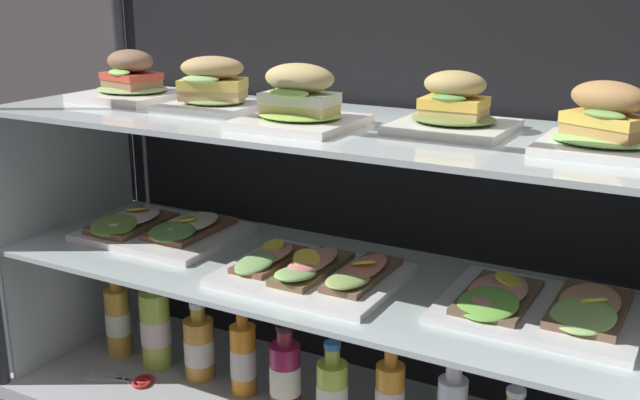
% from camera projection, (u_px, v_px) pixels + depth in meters
% --- Properties ---
extents(case_frame, '(1.44, 0.49, 0.95)m').
position_uv_depth(case_frame, '(353.00, 180.00, 1.58)').
color(case_frame, '#333338').
rests_on(case_frame, ground).
extents(riser_lower_tier, '(1.38, 0.42, 0.31)m').
position_uv_depth(riser_lower_tier, '(320.00, 350.00, 1.55)').
color(riser_lower_tier, silver).
rests_on(riser_lower_tier, case_base_deck).
extents(shelf_lower_glass, '(1.40, 0.44, 0.01)m').
position_uv_depth(shelf_lower_glass, '(320.00, 276.00, 1.50)').
color(shelf_lower_glass, silver).
rests_on(shelf_lower_glass, riser_lower_tier).
extents(riser_upper_tier, '(1.38, 0.42, 0.30)m').
position_uv_depth(riser_upper_tier, '(320.00, 203.00, 1.46)').
color(riser_upper_tier, silver).
rests_on(riser_upper_tier, shelf_lower_glass).
extents(shelf_upper_glass, '(1.40, 0.44, 0.01)m').
position_uv_depth(shelf_upper_glass, '(320.00, 125.00, 1.42)').
color(shelf_upper_glass, silver).
rests_on(shelf_upper_glass, riser_upper_tier).
extents(plated_roll_sandwich_right_of_center, '(0.21, 0.21, 0.11)m').
position_uv_depth(plated_roll_sandwich_right_of_center, '(132.00, 82.00, 1.67)').
color(plated_roll_sandwich_right_of_center, white).
rests_on(plated_roll_sandwich_right_of_center, shelf_upper_glass).
extents(plated_roll_sandwich_far_left, '(0.18, 0.18, 0.11)m').
position_uv_depth(plated_roll_sandwich_far_left, '(212.00, 90.00, 1.52)').
color(plated_roll_sandwich_far_left, white).
rests_on(plated_roll_sandwich_far_left, shelf_upper_glass).
extents(plated_roll_sandwich_near_right_corner, '(0.20, 0.20, 0.11)m').
position_uv_depth(plated_roll_sandwich_near_right_corner, '(299.00, 104.00, 1.36)').
color(plated_roll_sandwich_near_right_corner, white).
rests_on(plated_roll_sandwich_near_right_corner, shelf_upper_glass).
extents(plated_roll_sandwich_mid_right, '(0.20, 0.20, 0.11)m').
position_uv_depth(plated_roll_sandwich_mid_right, '(454.00, 110.00, 1.32)').
color(plated_roll_sandwich_mid_right, white).
rests_on(plated_roll_sandwich_mid_right, shelf_upper_glass).
extents(plated_roll_sandwich_left_of_center, '(0.19, 0.19, 0.11)m').
position_uv_depth(plated_roll_sandwich_left_of_center, '(606.00, 127.00, 1.16)').
color(plated_roll_sandwich_left_of_center, white).
rests_on(plated_roll_sandwich_left_of_center, shelf_upper_glass).
extents(open_sandwich_tray_near_left_corner, '(0.34, 0.28, 0.06)m').
position_uv_depth(open_sandwich_tray_near_left_corner, '(161.00, 228.00, 1.72)').
color(open_sandwich_tray_near_left_corner, white).
rests_on(open_sandwich_tray_near_left_corner, shelf_lower_glass).
extents(open_sandwich_tray_left_of_center, '(0.34, 0.27, 0.06)m').
position_uv_depth(open_sandwich_tray_left_of_center, '(313.00, 271.00, 1.47)').
color(open_sandwich_tray_left_of_center, white).
rests_on(open_sandwich_tray_left_of_center, shelf_lower_glass).
extents(open_sandwich_tray_mid_right, '(0.34, 0.27, 0.06)m').
position_uv_depth(open_sandwich_tray_mid_right, '(542.00, 305.00, 1.31)').
color(open_sandwich_tray_mid_right, white).
rests_on(open_sandwich_tray_mid_right, shelf_lower_glass).
extents(juice_bottle_near_post, '(0.06, 0.06, 0.23)m').
position_uv_depth(juice_bottle_near_post, '(118.00, 319.00, 1.84)').
color(juice_bottle_near_post, gold).
rests_on(juice_bottle_near_post, case_base_deck).
extents(juice_bottle_front_right_end, '(0.07, 0.07, 0.24)m').
position_uv_depth(juice_bottle_front_right_end, '(156.00, 327.00, 1.78)').
color(juice_bottle_front_right_end, '#B6D54B').
rests_on(juice_bottle_front_right_end, case_base_deck).
extents(juice_bottle_front_middle, '(0.07, 0.07, 0.19)m').
position_uv_depth(juice_bottle_front_middle, '(199.00, 347.00, 1.73)').
color(juice_bottle_front_middle, gold).
rests_on(juice_bottle_front_middle, case_base_deck).
extents(juice_bottle_front_left_end, '(0.06, 0.06, 0.22)m').
position_uv_depth(juice_bottle_front_left_end, '(243.00, 358.00, 1.67)').
color(juice_bottle_front_left_end, orange).
rests_on(juice_bottle_front_left_end, case_base_deck).
extents(juice_bottle_tucked_behind, '(0.07, 0.07, 0.20)m').
position_uv_depth(juice_bottle_tucked_behind, '(285.00, 376.00, 1.59)').
color(juice_bottle_tucked_behind, '#961D47').
rests_on(juice_bottle_tucked_behind, case_base_deck).
extents(juice_bottle_back_center, '(0.07, 0.07, 0.19)m').
position_uv_depth(juice_bottle_back_center, '(332.00, 393.00, 1.54)').
color(juice_bottle_back_center, '#B9D643').
rests_on(juice_bottle_back_center, case_base_deck).
extents(juice_bottle_front_fourth, '(0.06, 0.06, 0.21)m').
position_uv_depth(juice_bottle_front_fourth, '(390.00, 398.00, 1.50)').
color(juice_bottle_front_fourth, orange).
rests_on(juice_bottle_front_fourth, case_base_deck).
extents(kitchen_scissors, '(0.17, 0.10, 0.01)m').
position_uv_depth(kitchen_scissors, '(135.00, 380.00, 1.73)').
color(kitchen_scissors, silver).
rests_on(kitchen_scissors, case_base_deck).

